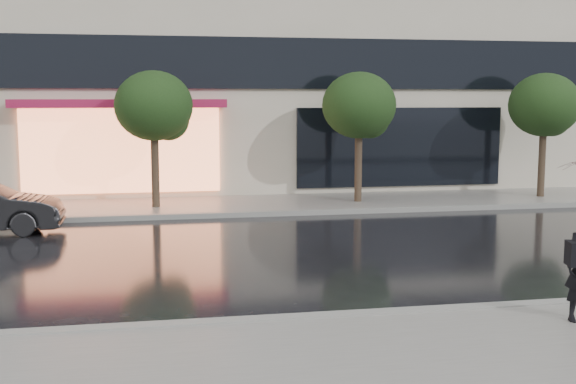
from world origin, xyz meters
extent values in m
plane|color=black|center=(0.00, 0.00, 0.00)|extent=(120.00, 120.00, 0.00)
cube|color=slate|center=(0.00, -3.25, 0.06)|extent=(60.00, 4.50, 0.12)
cube|color=slate|center=(0.00, 10.25, 0.06)|extent=(60.00, 3.50, 0.12)
cube|color=gray|center=(0.00, -1.00, 0.07)|extent=(60.00, 0.25, 0.14)
cube|color=gray|center=(0.00, 8.50, 0.07)|extent=(60.00, 0.25, 0.14)
cube|color=black|center=(0.00, 11.94, 4.30)|extent=(28.00, 0.12, 1.60)
cube|color=#FF8C59|center=(-4.00, 11.92, 1.60)|extent=(6.00, 0.10, 2.60)
cube|color=#9C1842|center=(-4.00, 11.59, 3.05)|extent=(6.40, 0.70, 0.25)
cube|color=black|center=(5.00, 11.94, 1.60)|extent=(7.00, 0.10, 2.60)
cylinder|color=#33261C|center=(-3.00, 10.00, 1.10)|extent=(0.22, 0.22, 2.20)
ellipsoid|color=black|center=(-3.00, 10.00, 3.00)|extent=(2.20, 2.20, 1.98)
sphere|color=black|center=(-2.60, 10.20, 2.60)|extent=(1.20, 1.20, 1.20)
cylinder|color=#33261C|center=(3.00, 10.00, 1.10)|extent=(0.22, 0.22, 2.20)
ellipsoid|color=black|center=(3.00, 10.00, 3.00)|extent=(2.20, 2.20, 1.98)
sphere|color=black|center=(3.40, 10.20, 2.60)|extent=(1.20, 1.20, 1.20)
cylinder|color=#33261C|center=(9.00, 10.00, 1.10)|extent=(0.22, 0.22, 2.20)
ellipsoid|color=black|center=(9.00, 10.00, 3.00)|extent=(2.20, 2.20, 1.98)
sphere|color=black|center=(9.40, 10.20, 2.60)|extent=(1.20, 1.20, 1.20)
cube|color=black|center=(2.60, -1.94, 1.10)|extent=(0.17, 0.31, 0.34)
camera|label=1|loc=(-3.03, -10.79, 3.24)|focal=45.00mm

